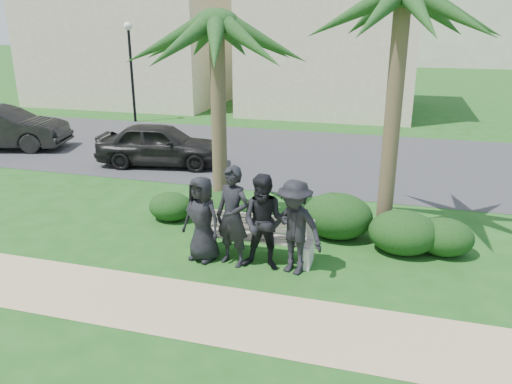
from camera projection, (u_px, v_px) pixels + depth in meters
The scene contains 20 objects.
ground at pixel (247, 261), 9.32m from camera, with size 160.00×160.00×0.00m, color #1A4D16.
footpath at pixel (213, 312), 7.69m from camera, with size 30.00×1.60×0.01m, color tan.
asphalt_street at pixel (318, 157), 16.60m from camera, with size 160.00×8.00×0.01m, color #2D2D30.
stucco_bldg_left at pixel (136, 34), 27.68m from camera, with size 10.40×8.40×7.30m.
stucco_bldg_right at pixel (334, 35), 24.78m from camera, with size 8.40×8.40×7.30m.
street_lamp at pixel (130, 54), 21.67m from camera, with size 0.36×0.36×4.29m.
park_bench at pixel (253, 240), 9.40m from camera, with size 2.25×0.52×0.79m.
man_a at pixel (202, 219), 9.17m from camera, with size 0.79×0.52×1.62m, color black.
man_b at pixel (233, 216), 8.96m from camera, with size 0.68×0.45×1.86m, color black.
man_c at pixel (265, 223), 8.81m from camera, with size 0.86×0.67×1.77m, color black.
man_d at pixel (294, 227), 8.67m from camera, with size 1.11×0.64×1.72m, color black.
hedge_a at pixel (171, 206), 11.24m from camera, with size 1.00×0.83×0.65m, color black.
hedge_b at pixel (218, 213), 10.67m from camera, with size 1.15×0.95×0.75m, color black.
hedge_c at pixel (224, 210), 10.69m from camera, with size 1.30×1.08×0.85m, color black.
hedge_d at pixel (337, 215), 10.31m from camera, with size 1.45×1.20×0.95m, color black.
hedge_e at pixel (403, 231), 9.60m from camera, with size 1.32×1.09×0.86m, color black.
hedge_f at pixel (444, 236), 9.55m from camera, with size 1.11×0.92×0.73m, color black.
palm_left at pixel (216, 25), 9.84m from camera, with size 3.00×3.00×5.15m.
car_a at pixel (161, 144), 15.45m from camera, with size 1.57×3.89×1.33m, color black.
car_b at pixel (1, 128), 17.45m from camera, with size 1.58×4.52×1.49m, color black.
Camera 1 is at (2.51, -8.03, 4.23)m, focal length 35.00 mm.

